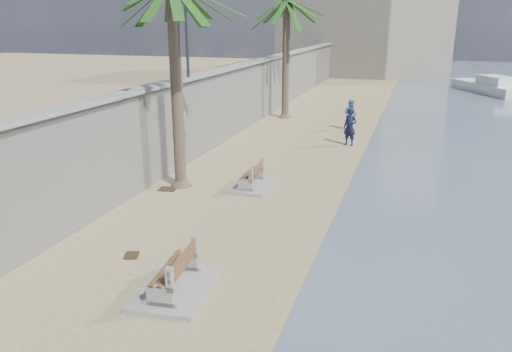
# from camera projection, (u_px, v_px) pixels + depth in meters

# --- Properties ---
(ground_plane) EXTENTS (140.00, 140.00, 0.00)m
(ground_plane) POSITION_uv_depth(u_px,v_px,m) (168.00, 342.00, 9.56)
(ground_plane) COLOR #9E8B61
(seawall) EXTENTS (0.45, 70.00, 3.50)m
(seawall) POSITION_uv_depth(u_px,v_px,m) (248.00, 95.00, 28.72)
(seawall) COLOR gray
(seawall) RESTS_ON ground_plane
(wall_cap) EXTENTS (0.80, 70.00, 0.12)m
(wall_cap) POSITION_uv_depth(u_px,v_px,m) (248.00, 63.00, 28.18)
(wall_cap) COLOR gray
(wall_cap) RESTS_ON seawall
(end_building) EXTENTS (18.00, 12.00, 14.00)m
(end_building) POSITION_uv_depth(u_px,v_px,m) (368.00, 9.00, 55.26)
(end_building) COLOR #B7AA93
(end_building) RESTS_ON ground_plane
(bench_near) EXTENTS (1.77, 2.40, 0.94)m
(bench_near) POSITION_uv_depth(u_px,v_px,m) (174.00, 275.00, 11.23)
(bench_near) COLOR gray
(bench_near) RESTS_ON ground_plane
(bench_far) EXTENTS (1.46, 2.09, 0.85)m
(bench_far) POSITION_uv_depth(u_px,v_px,m) (251.00, 178.00, 18.29)
(bench_far) COLOR gray
(bench_far) RESTS_ON ground_plane
(palm_back) EXTENTS (5.00, 5.00, 7.87)m
(palm_back) POSITION_uv_depth(u_px,v_px,m) (287.00, 3.00, 29.44)
(palm_back) COLOR brown
(palm_back) RESTS_ON ground_plane
(streetlight) EXTENTS (0.28, 0.28, 5.12)m
(streetlight) POSITION_uv_depth(u_px,v_px,m) (185.00, 0.00, 19.97)
(streetlight) COLOR #2D2D33
(streetlight) RESTS_ON wall_cap
(person_a) EXTENTS (0.90, 0.76, 2.11)m
(person_a) POSITION_uv_depth(u_px,v_px,m) (350.00, 124.00, 24.22)
(person_a) COLOR #141437
(person_a) RESTS_ON ground_plane
(person_b) EXTENTS (1.14, 1.07, 1.88)m
(person_b) POSITION_uv_depth(u_px,v_px,m) (350.00, 113.00, 27.80)
(person_b) COLOR teal
(person_b) RESTS_ON ground_plane
(yacht_far) EXTENTS (5.59, 8.04, 1.50)m
(yacht_far) POSITION_uv_depth(u_px,v_px,m) (488.00, 89.00, 42.09)
(yacht_far) COLOR silver
(yacht_far) RESTS_ON bay_water
(debris_c) EXTENTS (0.68, 0.57, 0.03)m
(debris_c) POSITION_uv_depth(u_px,v_px,m) (168.00, 189.00, 18.15)
(debris_c) COLOR #382616
(debris_c) RESTS_ON ground_plane
(debris_d) EXTENTS (0.49, 0.54, 0.03)m
(debris_d) POSITION_uv_depth(u_px,v_px,m) (132.00, 255.00, 13.04)
(debris_d) COLOR #382616
(debris_d) RESTS_ON ground_plane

